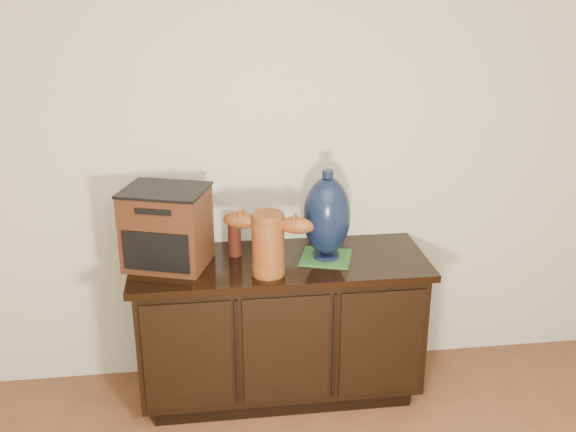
{
  "coord_description": "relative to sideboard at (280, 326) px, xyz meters",
  "views": [
    {
      "loc": [
        -0.35,
        -0.78,
        2.12
      ],
      "look_at": [
        0.04,
        2.18,
        1.0
      ],
      "focal_mm": 42.0,
      "sensor_mm": 36.0,
      "label": 1
    }
  ],
  "objects": [
    {
      "name": "green_mat",
      "position": [
        0.23,
        -0.0,
        0.37
      ],
      "size": [
        0.3,
        0.3,
        0.01
      ],
      "primitive_type": "cube",
      "rotation": [
        0.0,
        0.0,
        -0.31
      ],
      "color": "#2C612B",
      "rests_on": "sideboard"
    },
    {
      "name": "sideboard",
      "position": [
        0.0,
        0.0,
        0.0
      ],
      "size": [
        1.46,
        0.56,
        0.75
      ],
      "color": "black",
      "rests_on": "ground"
    },
    {
      "name": "terracotta_vessel",
      "position": [
        -0.07,
        -0.15,
        0.54
      ],
      "size": [
        0.42,
        0.23,
        0.3
      ],
      "rotation": [
        0.0,
        0.0,
        -0.38
      ],
      "color": "brown",
      "rests_on": "sideboard"
    },
    {
      "name": "spray_can",
      "position": [
        -0.21,
        0.09,
        0.46
      ],
      "size": [
        0.07,
        0.07,
        0.19
      ],
      "color": "#581B0F",
      "rests_on": "sideboard"
    },
    {
      "name": "tv_radio",
      "position": [
        -0.54,
        0.03,
        0.56
      ],
      "size": [
        0.46,
        0.41,
        0.39
      ],
      "rotation": [
        0.0,
        0.0,
        -0.32
      ],
      "color": "#3E1E0F",
      "rests_on": "sideboard"
    },
    {
      "name": "lamp_base",
      "position": [
        0.23,
        -0.0,
        0.59
      ],
      "size": [
        0.29,
        0.29,
        0.45
      ],
      "rotation": [
        0.0,
        0.0,
        -0.31
      ],
      "color": "black",
      "rests_on": "green_mat"
    }
  ]
}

